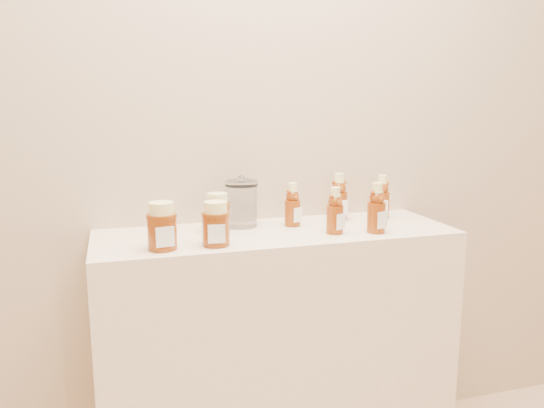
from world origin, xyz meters
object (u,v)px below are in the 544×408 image
object	(u,v)px
glass_canister	(242,202)
bear_bottle_back_left	(292,202)
display_table	(277,355)
bear_bottle_front_left	(335,207)
honey_jar_left	(162,226)

from	to	relation	value
glass_canister	bear_bottle_back_left	bearing A→B (deg)	-14.11
display_table	bear_bottle_front_left	distance (m)	0.57
display_table	bear_bottle_back_left	world-z (taller)	bear_bottle_back_left
bear_bottle_back_left	glass_canister	xyz separation A→B (m)	(-0.17, 0.04, 0.00)
bear_bottle_front_left	glass_canister	distance (m)	0.33
bear_bottle_back_left	bear_bottle_front_left	world-z (taller)	bear_bottle_front_left
honey_jar_left	glass_canister	distance (m)	0.36
bear_bottle_front_left	bear_bottle_back_left	bearing A→B (deg)	102.96
bear_bottle_back_left	honey_jar_left	bearing A→B (deg)	176.55
bear_bottle_front_left	honey_jar_left	bearing A→B (deg)	161.66
honey_jar_left	glass_canister	size ratio (longest dim) A/B	0.80
bear_bottle_back_left	glass_canister	world-z (taller)	glass_canister
bear_bottle_back_left	bear_bottle_front_left	size ratio (longest dim) A/B	0.98
bear_bottle_front_left	honey_jar_left	distance (m)	0.56
bear_bottle_back_left	glass_canister	distance (m)	0.18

